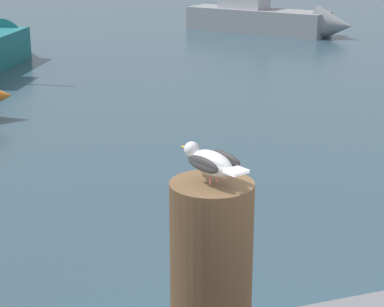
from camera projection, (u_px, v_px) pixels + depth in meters
name	position (u px, v px, depth m)	size (l,w,h in m)	color
mooring_post	(211.00, 283.00, 2.94)	(0.35, 0.35, 0.91)	#4C3823
seagull	(211.00, 162.00, 2.77)	(0.20, 0.38, 0.14)	#C66660
boat_grey	(270.00, 18.00, 24.06)	(4.78, 5.53, 1.77)	gray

